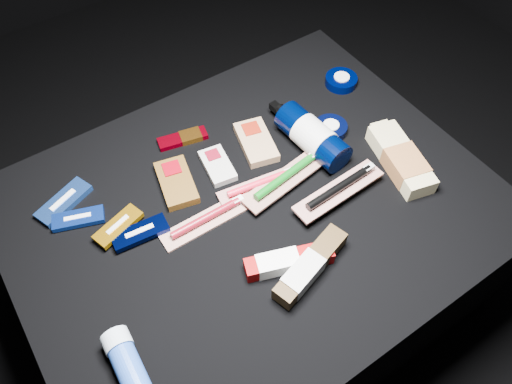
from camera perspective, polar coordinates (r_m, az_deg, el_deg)
ground at (r=1.40m, az=-0.28°, el=-10.79°), size 3.00×3.00×0.00m
cloth_table at (r=1.22m, az=-0.32°, el=-6.76°), size 0.98×0.78×0.40m
luna_bar_0 at (r=1.12m, az=-21.11°, el=-1.06°), size 0.13×0.09×0.02m
luna_bar_1 at (r=1.08m, az=-19.65°, el=-2.87°), size 0.11×0.07×0.01m
luna_bar_2 at (r=1.02m, az=-13.10°, el=-4.55°), size 0.12×0.05×0.01m
luna_bar_3 at (r=1.04m, az=-15.46°, el=-3.78°), size 0.11×0.07×0.01m
clif_bar_0 at (r=1.09m, az=-9.15°, el=1.28°), size 0.09×0.14×0.02m
clif_bar_1 at (r=1.11m, az=-4.50°, el=3.18°), size 0.07×0.11×0.02m
clif_bar_2 at (r=1.15m, az=-0.08°, el=5.92°), size 0.10×0.14×0.02m
power_bar at (r=1.17m, az=-8.08°, el=6.16°), size 0.12×0.06×0.01m
lotion_bottle at (r=1.13m, az=6.45°, el=6.34°), size 0.09×0.23×0.07m
cream_tin_upper at (r=1.31m, az=9.70°, el=12.44°), size 0.08×0.08×0.02m
cream_tin_lower at (r=1.18m, az=8.52°, el=7.22°), size 0.08×0.08×0.02m
bodywash_bottle at (r=1.14m, az=16.27°, el=3.52°), size 0.11×0.21×0.04m
deodorant_stick at (r=0.90m, az=-14.61°, el=-18.31°), size 0.05×0.12×0.05m
toothbrush_pack_0 at (r=1.02m, az=-5.58°, el=-3.07°), size 0.20×0.05×0.02m
toothbrush_pack_1 at (r=1.06m, az=0.50°, el=0.88°), size 0.19×0.07×0.02m
toothbrush_pack_2 at (r=1.06m, az=3.59°, el=1.75°), size 0.22×0.08×0.02m
toothbrush_pack_3 at (r=1.05m, az=9.58°, el=0.41°), size 0.22×0.06×0.02m
toothpaste_carton_red at (r=0.96m, az=3.34°, el=-7.97°), size 0.17×0.09×0.03m
toothpaste_carton_green at (r=0.95m, az=5.96°, el=-8.67°), size 0.19×0.09×0.04m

